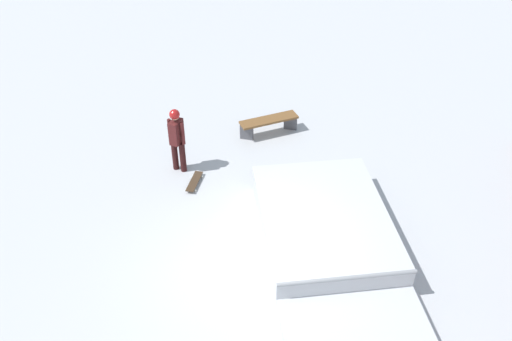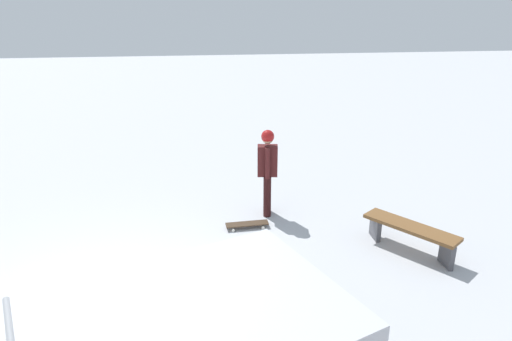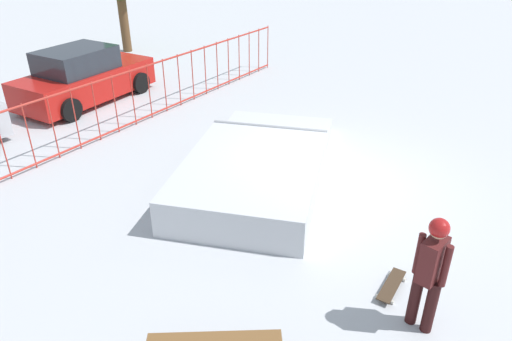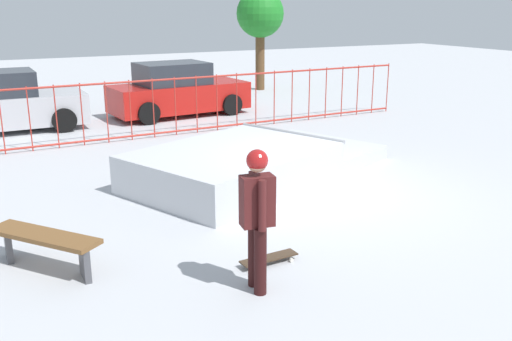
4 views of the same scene
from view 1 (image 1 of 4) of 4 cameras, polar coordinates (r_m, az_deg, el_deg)
The scene contains 5 objects.
ground_plane at distance 11.06m, azimuth -0.75°, elevation -10.70°, with size 60.00×60.00×0.00m, color #B7BABF.
skate_ramp at distance 11.31m, azimuth 7.64°, elevation -7.46°, with size 5.98×4.46×0.74m.
skater at distance 13.19m, azimuth -8.31°, elevation 3.63°, with size 0.41×0.44×1.73m.
skateboard at distance 13.20m, azimuth -6.47°, elevation -1.15°, with size 0.81×0.29×0.09m.
park_bench at distance 14.78m, azimuth 1.36°, elevation 5.02°, with size 1.29×1.51×0.48m.
Camera 1 is at (7.15, 2.08, 8.18)m, focal length 38.18 mm.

